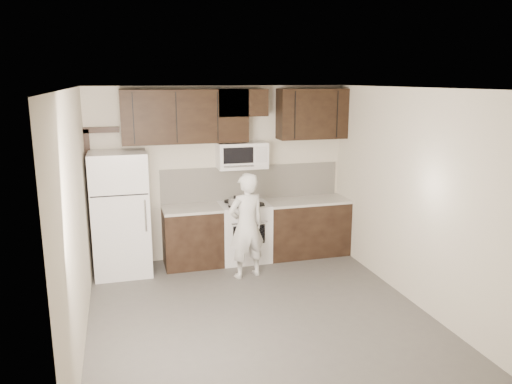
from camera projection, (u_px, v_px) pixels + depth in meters
name	position (u px, v px, depth m)	size (l,w,h in m)	color
floor	(260.00, 316.00, 6.02)	(4.50, 4.50, 0.00)	#575451
back_wall	(221.00, 173.00, 7.84)	(4.00, 4.00, 0.00)	beige
ceiling	(260.00, 88.00, 5.42)	(4.50, 4.50, 0.00)	white
counter_run	(263.00, 230.00, 7.90)	(2.95, 0.64, 0.91)	black
stove	(244.00, 231.00, 7.82)	(0.76, 0.66, 0.94)	white
backsplash	(251.00, 182.00, 7.99)	(2.90, 0.02, 0.54)	silver
upper_cabinets	(235.00, 114.00, 7.52)	(3.48, 0.35, 0.78)	black
microwave	(242.00, 155.00, 7.67)	(0.76, 0.42, 0.40)	white
refrigerator	(121.00, 214.00, 7.19)	(0.80, 0.76, 1.80)	white
door_trim	(93.00, 187.00, 7.32)	(0.50, 0.08, 2.12)	black
saucepan	(235.00, 202.00, 7.52)	(0.31, 0.19, 0.18)	silver
baking_tray	(250.00, 205.00, 7.63)	(0.37, 0.28, 0.02)	black
pizza	(250.00, 203.00, 7.63)	(0.25, 0.25, 0.02)	beige
person	(246.00, 226.00, 7.08)	(0.56, 0.37, 1.53)	silver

